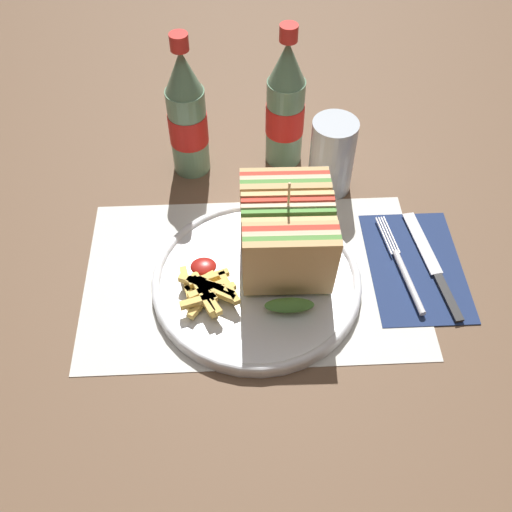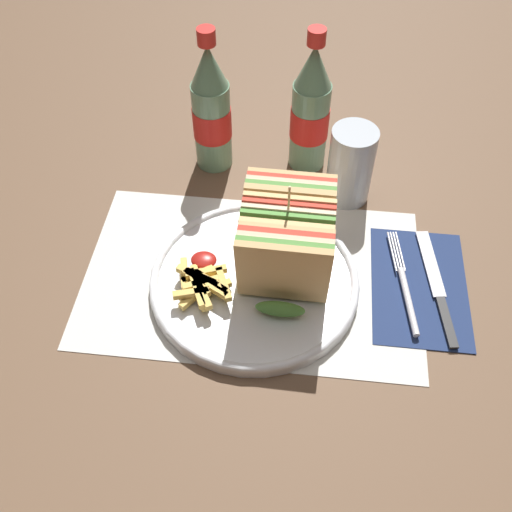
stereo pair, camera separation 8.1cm
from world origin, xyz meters
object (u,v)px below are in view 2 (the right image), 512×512
at_px(coke_bottle_near, 211,111).
at_px(glass_near, 351,165).
at_px(club_sandwich, 287,240).
at_px(knife, 437,287).
at_px(fork, 406,292).
at_px(plate_main, 254,281).
at_px(coke_bottle_far, 310,111).

relative_size(coke_bottle_near, glass_near, 1.90).
xyz_separation_m(club_sandwich, glass_near, (0.08, 0.17, -0.01)).
bearing_deg(knife, fork, -169.11).
height_order(plate_main, fork, plate_main).
height_order(fork, coke_bottle_near, coke_bottle_near).
distance_m(plate_main, coke_bottle_far, 0.29).
height_order(plate_main, knife, plate_main).
relative_size(fork, knife, 0.91).
relative_size(knife, coke_bottle_near, 0.84).
xyz_separation_m(plate_main, coke_bottle_near, (-0.09, 0.25, 0.09)).
relative_size(fork, coke_bottle_near, 0.77).
bearing_deg(knife, coke_bottle_near, 138.27).
xyz_separation_m(knife, glass_near, (-0.13, 0.17, 0.06)).
distance_m(plate_main, fork, 0.21).
bearing_deg(glass_near, coke_bottle_far, 132.55).
relative_size(club_sandwich, knife, 0.88).
height_order(club_sandwich, fork, club_sandwich).
xyz_separation_m(club_sandwich, fork, (0.17, -0.02, -0.07)).
bearing_deg(glass_near, knife, -53.69).
bearing_deg(knife, glass_near, 118.20).
bearing_deg(club_sandwich, plate_main, -151.07).
height_order(fork, coke_bottle_far, coke_bottle_far).
xyz_separation_m(coke_bottle_far, glass_near, (0.07, -0.07, -0.04)).
distance_m(club_sandwich, coke_bottle_near, 0.27).
bearing_deg(coke_bottle_near, fork, -39.05).
xyz_separation_m(coke_bottle_near, glass_near, (0.22, -0.06, -0.04)).
bearing_deg(fork, coke_bottle_near, 132.83).
height_order(coke_bottle_near, coke_bottle_far, same).
xyz_separation_m(fork, coke_bottle_far, (-0.15, 0.26, 0.09)).
relative_size(plate_main, fork, 1.58).
bearing_deg(club_sandwich, fork, -5.81).
xyz_separation_m(plate_main, fork, (0.21, 0.01, -0.00)).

